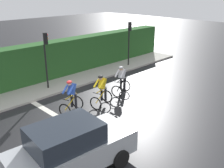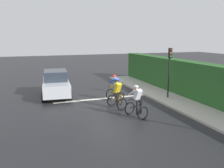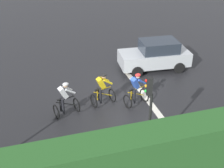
{
  "view_description": "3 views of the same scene",
  "coord_description": "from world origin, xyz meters",
  "views": [
    {
      "loc": [
        8.75,
        -6.7,
        5.59
      ],
      "look_at": [
        0.53,
        1.53,
        1.21
      ],
      "focal_mm": 40.6,
      "sensor_mm": 36.0,
      "label": 1
    },
    {
      "loc": [
        4.81,
        13.32,
        4.02
      ],
      "look_at": [
        -0.04,
        -0.12,
        1.15
      ],
      "focal_mm": 37.59,
      "sensor_mm": 36.0,
      "label": 2
    },
    {
      "loc": [
        -11.65,
        4.27,
        7.93
      ],
      "look_at": [
        0.39,
        0.65,
        0.91
      ],
      "focal_mm": 47.6,
      "sensor_mm": 36.0,
      "label": 3
    }
  ],
  "objects": [
    {
      "name": "ground_plane",
      "position": [
        0.0,
        0.0,
        0.0
      ],
      "size": [
        80.0,
        80.0,
        0.0
      ],
      "primitive_type": "plane",
      "color": "black"
    },
    {
      "name": "sidewalk_kerb",
      "position": [
        -4.14,
        2.0,
        0.06
      ],
      "size": [
        2.8,
        20.73,
        0.12
      ],
      "primitive_type": "cube",
      "color": "#ADA89E",
      "rests_on": "ground"
    },
    {
      "name": "hedge_wall",
      "position": [
        -5.34,
        2.0,
        1.22
      ],
      "size": [
        1.1,
        20.73,
        2.44
      ],
      "primitive_type": "cube",
      "color": "#265623",
      "rests_on": "ground"
    },
    {
      "name": "road_marking_stop_line",
      "position": [
        0.0,
        -1.07,
        0.0
      ],
      "size": [
        7.0,
        0.3,
        0.01
      ],
      "primitive_type": "cube",
      "color": "silver",
      "rests_on": "ground"
    },
    {
      "name": "cyclist_lead",
      "position": [
        -0.23,
        3.04,
        0.8
      ],
      "size": [
        0.95,
        1.22,
        1.66
      ],
      "color": "black",
      "rests_on": "ground"
    },
    {
      "name": "cyclist_second",
      "position": [
        0.12,
        1.21,
        0.8
      ],
      "size": [
        0.92,
        1.21,
        1.66
      ],
      "color": "black",
      "rests_on": "ground"
    },
    {
      "name": "cyclist_mid",
      "position": [
        -0.34,
        -0.31,
        0.8
      ],
      "size": [
        0.97,
        1.23,
        1.66
      ],
      "color": "black",
      "rests_on": "ground"
    },
    {
      "name": "car_silver",
      "position": [
        3.08,
        -2.83,
        0.87
      ],
      "size": [
        2.15,
        4.23,
        1.76
      ],
      "color": "#B7BCC1",
      "rests_on": "ground"
    },
    {
      "name": "traffic_light_near_crossing",
      "position": [
        -3.72,
        0.53,
        2.22
      ],
      "size": [
        0.25,
        0.31,
        3.34
      ],
      "color": "black",
      "rests_on": "ground"
    }
  ]
}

